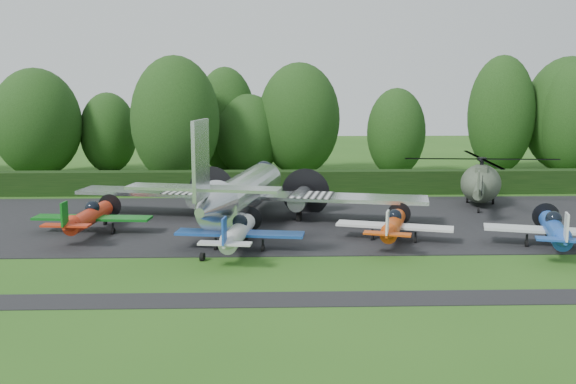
{
  "coord_description": "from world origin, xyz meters",
  "views": [
    {
      "loc": [
        -0.25,
        -33.02,
        9.5
      ],
      "look_at": [
        0.96,
        7.5,
        2.5
      ],
      "focal_mm": 40.0,
      "sensor_mm": 36.0,
      "label": 1
    }
  ],
  "objects_px": {
    "transport_plane": "(244,193)",
    "helicopter": "(481,180)",
    "light_plane_orange": "(393,225)",
    "light_plane_blue": "(554,229)",
    "light_plane_white": "(238,232)",
    "light_plane_red": "(89,217)"
  },
  "relations": [
    {
      "from": "transport_plane",
      "to": "helicopter",
      "type": "bearing_deg",
      "value": 6.64
    },
    {
      "from": "light_plane_orange",
      "to": "light_plane_blue",
      "type": "distance_m",
      "value": 9.04
    },
    {
      "from": "transport_plane",
      "to": "light_plane_orange",
      "type": "relative_size",
      "value": 3.35
    },
    {
      "from": "light_plane_white",
      "to": "light_plane_orange",
      "type": "distance_m",
      "value": 9.31
    },
    {
      "from": "light_plane_white",
      "to": "light_plane_orange",
      "type": "relative_size",
      "value": 1.05
    },
    {
      "from": "light_plane_orange",
      "to": "helicopter",
      "type": "bearing_deg",
      "value": 34.71
    },
    {
      "from": "light_plane_red",
      "to": "light_plane_orange",
      "type": "bearing_deg",
      "value": -13.36
    },
    {
      "from": "light_plane_red",
      "to": "light_plane_orange",
      "type": "relative_size",
      "value": 1.07
    },
    {
      "from": "light_plane_red",
      "to": "light_plane_blue",
      "type": "relative_size",
      "value": 0.97
    },
    {
      "from": "light_plane_blue",
      "to": "helicopter",
      "type": "bearing_deg",
      "value": 73.16
    },
    {
      "from": "light_plane_orange",
      "to": "light_plane_white",
      "type": "bearing_deg",
      "value": 174.65
    },
    {
      "from": "light_plane_orange",
      "to": "helicopter",
      "type": "height_order",
      "value": "helicopter"
    },
    {
      "from": "transport_plane",
      "to": "light_plane_orange",
      "type": "distance_m",
      "value": 10.54
    },
    {
      "from": "helicopter",
      "to": "transport_plane",
      "type": "bearing_deg",
      "value": 178.64
    },
    {
      "from": "light_plane_white",
      "to": "light_plane_red",
      "type": "bearing_deg",
      "value": 146.85
    },
    {
      "from": "light_plane_orange",
      "to": "helicopter",
      "type": "relative_size",
      "value": 0.53
    },
    {
      "from": "light_plane_red",
      "to": "light_plane_white",
      "type": "relative_size",
      "value": 1.02
    },
    {
      "from": "transport_plane",
      "to": "helicopter",
      "type": "height_order",
      "value": "transport_plane"
    },
    {
      "from": "transport_plane",
      "to": "light_plane_white",
      "type": "xyz_separation_m",
      "value": [
        -0.06,
        -7.13,
        -1.01
      ]
    },
    {
      "from": "light_plane_white",
      "to": "light_plane_orange",
      "type": "xyz_separation_m",
      "value": [
        9.12,
        1.86,
        -0.06
      ]
    },
    {
      "from": "light_plane_orange",
      "to": "light_plane_blue",
      "type": "relative_size",
      "value": 0.91
    },
    {
      "from": "light_plane_white",
      "to": "helicopter",
      "type": "xyz_separation_m",
      "value": [
        18.07,
        13.14,
        0.85
      ]
    }
  ]
}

